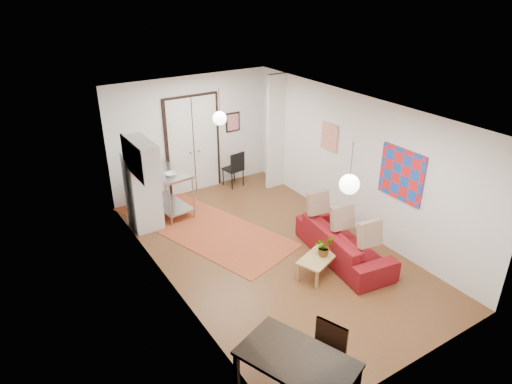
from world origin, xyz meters
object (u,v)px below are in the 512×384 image
coffee_table (319,259)px  dining_chair_near (317,353)px  kitchen_counter (167,185)px  black_side_chair (231,165)px  sofa (344,243)px  fridge (143,191)px  dining_chair_far (317,353)px  dining_table (297,363)px

coffee_table → dining_chair_near: size_ratio=0.98×
kitchen_counter → black_side_chair: size_ratio=1.50×
sofa → coffee_table: sofa is taller
fridge → dining_chair_far: 5.35m
dining_chair_near → fridge: bearing=163.3°
fridge → dining_chair_far: fridge is taller
dining_table → coffee_table: bearing=44.8°
kitchen_counter → fridge: bearing=-157.3°
sofa → coffee_table: bearing=110.7°
kitchen_counter → black_side_chair: (2.00, 0.55, -0.13)m
dining_chair_far → sofa: bearing=110.2°
coffee_table → black_side_chair: black_side_chair is taller
sofa → dining_chair_near: 3.22m
coffee_table → black_side_chair: 4.40m
coffee_table → fridge: fridge is taller
sofa → dining_chair_far: 3.22m
coffee_table → dining_table: dining_table is taller
kitchen_counter → dining_chair_near: size_ratio=1.44×
kitchen_counter → dining_chair_far: 5.75m
sofa → kitchen_counter: kitchen_counter is taller
kitchen_counter → black_side_chair: 2.07m
sofa → dining_chair_near: (-2.41, -2.12, 0.24)m
dining_table → fridge: bearing=90.0°
kitchen_counter → dining_chair_far: bearing=-100.8°
sofa → dining_table: (-2.82, -2.22, 0.38)m
coffee_table → kitchen_counter: size_ratio=0.68×
sofa → fridge: size_ratio=1.31×
kitchen_counter → dining_chair_far: (-0.28, -5.74, -0.11)m
coffee_table → dining_chair_far: bearing=-130.2°
coffee_table → black_side_chair: size_ratio=1.02×
dining_table → sofa: bearing=38.1°
coffee_table → sofa: bearing=12.7°
fridge → black_side_chair: size_ratio=1.82×
coffee_table → black_side_chair: (0.63, 4.35, 0.23)m
fridge → dining_chair_near: (0.41, -5.33, -0.29)m
dining_table → black_side_chair: 6.93m
sofa → dining_chair_far: bearing=139.3°
fridge → dining_chair_far: (0.41, -5.33, -0.29)m
black_side_chair → coffee_table: bearing=72.5°
dining_chair_far → black_side_chair: dining_chair_far is taller
coffee_table → fridge: bearing=121.3°
sofa → dining_chair_near: bearing=139.3°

